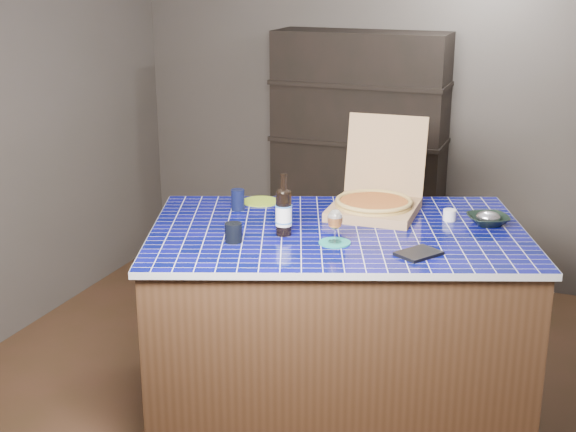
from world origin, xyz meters
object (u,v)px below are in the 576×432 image
at_px(pizza_box, 375,200).
at_px(wine_glass, 335,220).
at_px(kitchen_island, 336,323).
at_px(dvd_case, 419,253).
at_px(mead_bottle, 284,211).
at_px(bowl, 488,220).

height_order(pizza_box, wine_glass, pizza_box).
bearing_deg(kitchen_island, dvd_case, -46.20).
relative_size(pizza_box, dvd_case, 2.84).
bearing_deg(mead_bottle, pizza_box, 57.61).
xyz_separation_m(kitchen_island, wine_glass, (0.05, -0.20, 0.61)).
bearing_deg(mead_bottle, kitchen_island, 37.56).
bearing_deg(kitchen_island, mead_bottle, -162.69).
bearing_deg(wine_glass, pizza_box, 84.55).
bearing_deg(mead_bottle, bowl, 29.49).
xyz_separation_m(kitchen_island, pizza_box, (0.10, 0.33, 0.57)).
distance_m(kitchen_island, wine_glass, 0.65).
xyz_separation_m(pizza_box, dvd_case, (0.35, -0.55, -0.06)).
height_order(mead_bottle, wine_glass, mead_bottle).
distance_m(mead_bottle, bowl, 1.03).
xyz_separation_m(kitchen_island, bowl, (0.67, 0.34, 0.52)).
relative_size(mead_bottle, dvd_case, 1.60).
height_order(pizza_box, mead_bottle, pizza_box).
bearing_deg(kitchen_island, pizza_box, 53.42).
relative_size(kitchen_island, bowl, 10.54).
bearing_deg(bowl, mead_bottle, -150.51).
xyz_separation_m(dvd_case, bowl, (0.23, 0.55, 0.02)).
relative_size(mead_bottle, bowl, 1.51).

